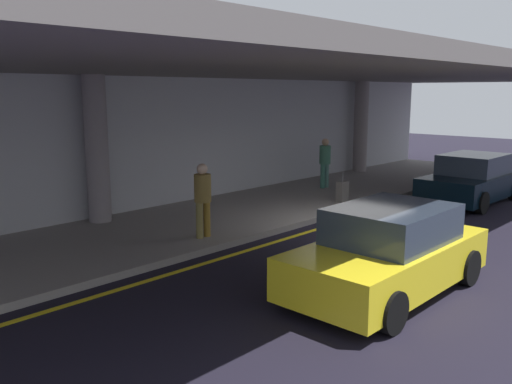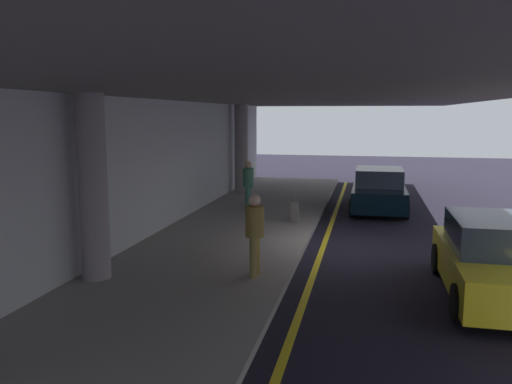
{
  "view_description": "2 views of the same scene",
  "coord_description": "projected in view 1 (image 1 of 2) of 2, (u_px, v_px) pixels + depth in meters",
  "views": [
    {
      "loc": [
        -10.96,
        -7.25,
        3.4
      ],
      "look_at": [
        -1.27,
        1.9,
        0.9
      ],
      "focal_mm": 37.71,
      "sensor_mm": 36.0,
      "label": 1
    },
    {
      "loc": [
        -13.08,
        -0.5,
        3.4
      ],
      "look_at": [
        0.07,
        2.39,
        1.36
      ],
      "focal_mm": 36.24,
      "sensor_mm": 36.0,
      "label": 2
    }
  ],
  "objects": [
    {
      "name": "ceiling_overhang",
      "position": [
        270.0,
        70.0,
        14.37
      ],
      "size": [
        28.0,
        13.2,
        0.3
      ],
      "primitive_type": "cube",
      "color": "slate",
      "rests_on": "support_column_far_left"
    },
    {
      "name": "ground_plane",
      "position": [
        347.0,
        230.0,
        13.35
      ],
      "size": [
        60.0,
        60.0,
        0.0
      ],
      "primitive_type": "plane",
      "color": "black"
    },
    {
      "name": "support_column_center",
      "position": [
        361.0,
        127.0,
        21.92
      ],
      "size": [
        0.57,
        0.57,
        3.65
      ],
      "primitive_type": "cylinder",
      "color": "gray",
      "rests_on": "sidewalk"
    },
    {
      "name": "car_black",
      "position": [
        472.0,
        180.0,
        16.56
      ],
      "size": [
        4.1,
        1.92,
        1.5
      ],
      "rotation": [
        0.0,
        0.0,
        3.06
      ],
      "color": "black",
      "rests_on": "ground"
    },
    {
      "name": "person_waiting_for_ride",
      "position": [
        325.0,
        160.0,
        18.23
      ],
      "size": [
        0.38,
        0.38,
        1.68
      ],
      "rotation": [
        0.0,
        0.0,
        1.09
      ],
      "color": "#336655",
      "rests_on": "sidewalk"
    },
    {
      "name": "traveler_with_luggage",
      "position": [
        203.0,
        195.0,
        11.98
      ],
      "size": [
        0.38,
        0.38,
        1.68
      ],
      "rotation": [
        0.0,
        0.0,
        5.83
      ],
      "color": "olive",
      "rests_on": "sidewalk"
    },
    {
      "name": "sidewalk",
      "position": [
        256.0,
        209.0,
        15.43
      ],
      "size": [
        26.0,
        4.2,
        0.15
      ],
      "primitive_type": "cube",
      "color": "gray",
      "rests_on": "ground"
    },
    {
      "name": "terminal_back_wall",
      "position": [
        203.0,
        141.0,
        16.61
      ],
      "size": [
        26.0,
        0.3,
        3.8
      ],
      "primitive_type": "cube",
      "color": "#B5B5BB",
      "rests_on": "ground"
    },
    {
      "name": "car_yellow_taxi",
      "position": [
        389.0,
        252.0,
        9.1
      ],
      "size": [
        4.1,
        1.92,
        1.5
      ],
      "rotation": [
        0.0,
        0.0,
        3.12
      ],
      "color": "yellow",
      "rests_on": "ground"
    },
    {
      "name": "support_column_left_mid",
      "position": [
        97.0,
        150.0,
        13.34
      ],
      "size": [
        0.57,
        0.57,
        3.65
      ],
      "primitive_type": "cylinder",
      "color": "gray",
      "rests_on": "sidewalk"
    },
    {
      "name": "lane_stripe_yellow",
      "position": [
        327.0,
        226.0,
        13.74
      ],
      "size": [
        26.0,
        0.14,
        0.01
      ],
      "primitive_type": "cube",
      "color": "yellow",
      "rests_on": "ground"
    },
    {
      "name": "suitcase_upright_primary",
      "position": [
        342.0,
        192.0,
        15.96
      ],
      "size": [
        0.36,
        0.22,
        0.9
      ],
      "rotation": [
        0.0,
        0.0,
        0.2
      ],
      "color": "#625C59",
      "rests_on": "sidewalk"
    }
  ]
}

